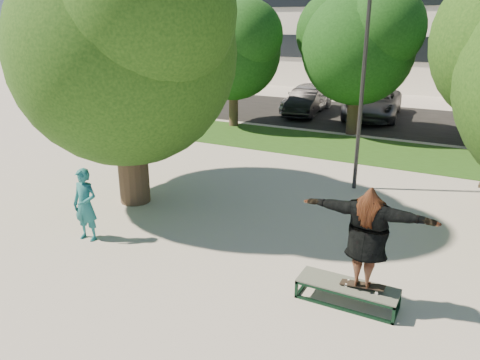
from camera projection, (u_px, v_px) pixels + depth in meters
The scene contains 13 objects.
ground at pixel (252, 247), 10.61m from camera, with size 120.00×120.00×0.00m, color #ADAA9F.
grass_strip at pixel (385, 152), 18.09m from camera, with size 30.00×4.00×0.02m, color #1E3F12.
asphalt_strip at pixel (391, 120), 23.96m from camera, with size 40.00×8.00×0.01m, color black.
tree_left at pixel (123, 39), 11.98m from camera, with size 6.96×5.95×7.12m.
bg_tree_left at pixel (233, 46), 21.54m from camera, with size 5.28×4.51×5.77m.
bg_tree_mid at pixel (357, 41), 19.85m from camera, with size 5.76×4.92×6.24m.
lamppost at pixel (363, 84), 13.31m from camera, with size 0.25×0.15×6.11m.
grind_box at pixel (347, 293), 8.49m from camera, with size 1.80×0.60×0.38m.
skater_rig at pixel (367, 237), 7.99m from camera, with size 2.27×0.62×1.92m.
bystander at pixel (85, 205), 10.75m from camera, with size 0.63×0.41×1.72m, color #1B6468.
car_silver_a at pixel (307, 97), 25.88m from camera, with size 1.88×4.67×1.59m, color silver.
car_dark at pixel (304, 103), 24.95m from camera, with size 1.42×4.07×1.34m, color black.
car_grey at pixel (373, 103), 24.26m from camera, with size 2.61×5.66×1.57m, color #595A5F.
Camera 1 is at (4.23, -8.54, 4.92)m, focal length 35.00 mm.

